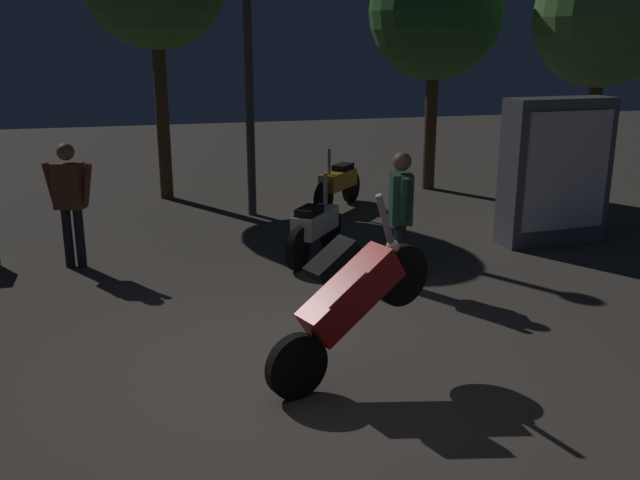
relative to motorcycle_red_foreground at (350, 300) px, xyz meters
The scene contains 10 objects.
ground_plane 0.87m from the motorcycle_red_foreground, 149.38° to the left, with size 40.00×40.00×0.00m, color #4C443D.
motorcycle_red_foreground is the anchor object (origin of this frame).
motorcycle_orange_parked_left 6.56m from the motorcycle_red_foreground, 74.28° to the left, with size 1.20×1.29×1.11m.
motorcycle_white_parked_right 3.59m from the motorcycle_red_foreground, 79.98° to the left, with size 1.11×1.36×1.11m.
person_rider_beside 4.71m from the motorcycle_red_foreground, 122.22° to the left, with size 0.65×0.35×1.63m.
person_bystander_far 2.55m from the motorcycle_red_foreground, 59.02° to the left, with size 0.32×0.66×1.63m.
streetlamp_near 6.71m from the motorcycle_red_foreground, 87.90° to the left, with size 0.36×0.36×5.10m.
tree_left_bg 8.93m from the motorcycle_red_foreground, 41.73° to the left, with size 2.41×2.41×4.46m.
tree_right_bg 8.90m from the motorcycle_red_foreground, 61.77° to the left, with size 2.52×2.52×4.65m.
kiosk_billboard 5.41m from the motorcycle_red_foreground, 39.22° to the left, with size 1.63×0.63×2.10m.
Camera 1 is at (-1.32, -5.54, 2.86)m, focal length 39.31 mm.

